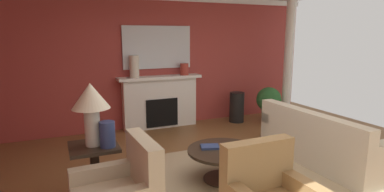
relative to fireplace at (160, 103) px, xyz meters
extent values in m
plane|color=brown|center=(-0.01, -2.74, -0.54)|extent=(8.94, 8.94, 0.00)
cube|color=#9E3833|center=(-0.01, 0.21, 0.88)|extent=(7.48, 0.12, 2.84)
cube|color=tan|center=(0.00, -2.82, -0.53)|extent=(3.62, 2.48, 0.01)
cube|color=white|center=(0.00, 0.01, 0.00)|extent=(1.60, 0.25, 1.07)
cube|color=black|center=(0.00, -0.01, -0.19)|extent=(0.70, 0.26, 0.60)
cube|color=white|center=(0.00, -0.02, 0.56)|extent=(1.80, 0.35, 0.06)
cube|color=silver|center=(0.00, 0.12, 1.19)|extent=(1.50, 0.04, 0.90)
cube|color=beige|center=(1.79, -2.88, -0.31)|extent=(0.93, 2.11, 0.45)
cube|color=beige|center=(1.44, -2.89, 0.11)|extent=(0.23, 2.10, 0.40)
cube|color=beige|center=(1.80, -3.83, -0.23)|extent=(0.90, 0.21, 0.62)
cube|color=beige|center=(1.77, -1.93, -0.23)|extent=(0.90, 0.21, 0.62)
cube|color=#C1B293|center=(-1.27, -3.37, 0.16)|extent=(0.20, 0.81, 0.51)
cube|color=#C1B293|center=(-1.60, -3.05, -0.24)|extent=(0.81, 0.18, 0.60)
cube|color=#9E7A4C|center=(-0.23, -3.90, 0.16)|extent=(0.80, 0.17, 0.51)
cylinder|color=#2D2319|center=(0.00, -2.82, -0.11)|extent=(1.00, 1.00, 0.04)
cylinder|color=#2D2319|center=(0.00, -2.82, -0.33)|extent=(0.12, 0.12, 0.41)
cylinder|color=#2D2319|center=(0.00, -2.82, -0.52)|extent=(0.56, 0.56, 0.03)
cube|color=#2D2319|center=(-1.69, -2.66, 0.14)|extent=(0.56, 0.56, 0.04)
cube|color=#2D2319|center=(-1.69, -2.66, -0.21)|extent=(0.10, 0.10, 0.66)
cylinder|color=beige|center=(-1.69, -2.66, 0.39)|extent=(0.18, 0.18, 0.45)
cone|color=beige|center=(-1.69, -2.66, 0.76)|extent=(0.44, 0.44, 0.30)
cylinder|color=beige|center=(-0.55, -0.05, 0.82)|extent=(0.19, 0.19, 0.45)
cylinder|color=black|center=(1.75, -0.30, -0.19)|extent=(0.34, 0.34, 0.69)
cylinder|color=#9E3328|center=(0.55, -0.05, 0.72)|extent=(0.18, 0.18, 0.25)
cylinder|color=navy|center=(-1.54, -2.78, 0.32)|extent=(0.18, 0.18, 0.30)
cube|color=navy|center=(-0.15, -2.69, -0.07)|extent=(0.30, 0.26, 0.03)
cylinder|color=#A8754C|center=(2.35, -0.69, -0.39)|extent=(0.32, 0.32, 0.30)
sphere|color=#28602D|center=(2.35, -0.69, 0.02)|extent=(0.56, 0.56, 0.56)
cylinder|color=white|center=(2.84, -0.70, 0.88)|extent=(0.20, 0.20, 2.84)
camera|label=1|loc=(-2.05, -6.40, 1.45)|focal=29.53mm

